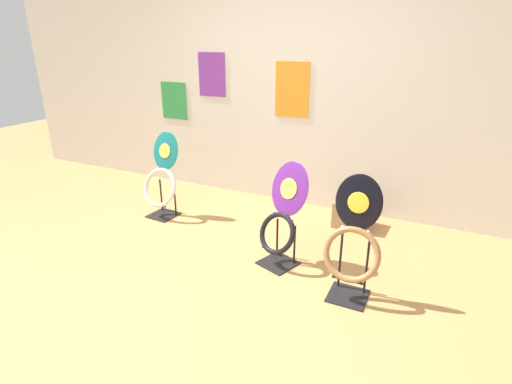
{
  "coord_description": "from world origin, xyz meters",
  "views": [
    {
      "loc": [
        1.55,
        -2.14,
        1.79
      ],
      "look_at": [
        0.15,
        0.75,
        0.55
      ],
      "focal_mm": 28.0,
      "sensor_mm": 36.0,
      "label": 1
    }
  ],
  "objects_px": {
    "toilet_seat_display_teal_sax": "(162,180)",
    "storage_box": "(352,214)",
    "toilet_seat_display_purple_note": "(282,219)",
    "toilet_seat_display_jazz_black": "(353,243)"
  },
  "relations": [
    {
      "from": "toilet_seat_display_purple_note",
      "to": "toilet_seat_display_teal_sax",
      "type": "height_order",
      "value": "toilet_seat_display_teal_sax"
    },
    {
      "from": "toilet_seat_display_purple_note",
      "to": "toilet_seat_display_jazz_black",
      "type": "height_order",
      "value": "toilet_seat_display_jazz_black"
    },
    {
      "from": "toilet_seat_display_teal_sax",
      "to": "storage_box",
      "type": "height_order",
      "value": "toilet_seat_display_teal_sax"
    },
    {
      "from": "toilet_seat_display_teal_sax",
      "to": "storage_box",
      "type": "xyz_separation_m",
      "value": [
        1.88,
        0.62,
        -0.27
      ]
    },
    {
      "from": "toilet_seat_display_purple_note",
      "to": "toilet_seat_display_jazz_black",
      "type": "relative_size",
      "value": 0.93
    },
    {
      "from": "toilet_seat_display_purple_note",
      "to": "toilet_seat_display_jazz_black",
      "type": "bearing_deg",
      "value": -20.02
    },
    {
      "from": "toilet_seat_display_purple_note",
      "to": "storage_box",
      "type": "xyz_separation_m",
      "value": [
        0.37,
        0.97,
        -0.28
      ]
    },
    {
      "from": "toilet_seat_display_purple_note",
      "to": "toilet_seat_display_jazz_black",
      "type": "distance_m",
      "value": 0.68
    },
    {
      "from": "toilet_seat_display_jazz_black",
      "to": "storage_box",
      "type": "distance_m",
      "value": 1.27
    },
    {
      "from": "toilet_seat_display_jazz_black",
      "to": "storage_box",
      "type": "xyz_separation_m",
      "value": [
        -0.26,
        1.2,
        -0.31
      ]
    }
  ]
}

